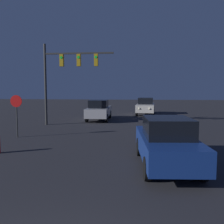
% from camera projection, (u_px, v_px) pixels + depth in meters
% --- Properties ---
extents(car_near, '(2.19, 4.86, 1.81)m').
position_uv_depth(car_near, '(166.00, 142.00, 8.98)').
color(car_near, navy).
rests_on(car_near, ground_plane).
extents(car_mid, '(1.94, 4.79, 1.81)m').
position_uv_depth(car_mid, '(99.00, 110.00, 22.21)').
color(car_mid, '#99999E').
rests_on(car_mid, ground_plane).
extents(car_far, '(2.16, 4.86, 1.81)m').
position_uv_depth(car_far, '(146.00, 106.00, 27.02)').
color(car_far, beige).
rests_on(car_far, ground_plane).
extents(traffic_signal_mast, '(5.36, 0.30, 6.19)m').
position_uv_depth(traffic_signal_mast, '(65.00, 69.00, 18.89)').
color(traffic_signal_mast, '#2D2D2D').
rests_on(traffic_signal_mast, ground_plane).
extents(stop_sign, '(0.69, 0.07, 2.45)m').
position_uv_depth(stop_sign, '(16.00, 108.00, 14.33)').
color(stop_sign, '#2D2D2D').
rests_on(stop_sign, ground_plane).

